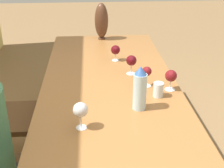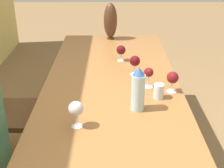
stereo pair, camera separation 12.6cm
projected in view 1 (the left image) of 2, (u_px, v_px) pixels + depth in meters
The scene contains 10 objects.
dining_table at pixel (114, 120), 1.88m from camera, with size 3.06×0.95×0.73m.
water_bottle at pixel (140, 89), 1.83m from camera, with size 0.08×0.08×0.27m.
water_tumbler at pixel (158, 90), 2.00m from camera, with size 0.07×0.07×0.10m.
vase at pixel (101, 21), 3.04m from camera, with size 0.13×0.13×0.36m.
wine_glass_0 at pixel (81, 110), 1.65m from camera, with size 0.08×0.08×0.15m.
wine_glass_2 at pixel (115, 50), 2.56m from camera, with size 0.08×0.08×0.13m.
wine_glass_4 at pixel (131, 61), 2.30m from camera, with size 0.08×0.08×0.15m.
wine_glass_5 at pixel (171, 76), 2.07m from camera, with size 0.08×0.08×0.14m.
wine_glass_6 at pixel (147, 72), 2.12m from camera, with size 0.07×0.07×0.14m.
chair_far at pixel (0, 113), 2.28m from camera, with size 0.44×0.44×0.90m.
Camera 1 is at (-1.59, 0.13, 1.68)m, focal length 50.00 mm.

